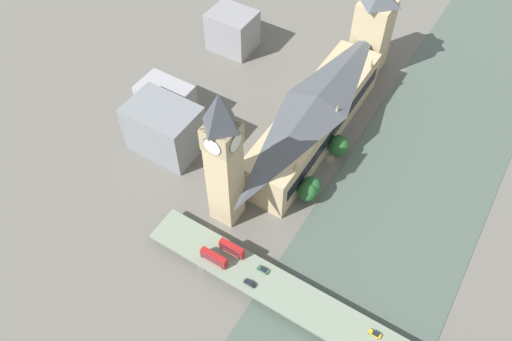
{
  "coord_description": "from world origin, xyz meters",
  "views": [
    {
      "loc": [
        -48.71,
        144.02,
        178.06
      ],
      "look_at": [
        17.99,
        36.94,
        18.87
      ],
      "focal_mm": 35.0,
      "sensor_mm": 36.0,
      "label": 1
    }
  ],
  "objects_px": {
    "clock_tower": "(223,158)",
    "victoria_tower": "(373,30)",
    "road_bridge": "(339,325)",
    "car_southbound_mid": "(250,283)",
    "parliament_hall": "(315,117)",
    "double_decker_bus_mid": "(232,248)",
    "double_decker_bus_rear": "(214,257)",
    "car_northbound_mid": "(375,334)",
    "car_northbound_lead": "(263,270)"
  },
  "relations": [
    {
      "from": "parliament_hall",
      "to": "car_southbound_mid",
      "type": "xyz_separation_m",
      "value": [
        -17.11,
        83.16,
        -6.85
      ]
    },
    {
      "from": "double_decker_bus_mid",
      "to": "double_decker_bus_rear",
      "type": "bearing_deg",
      "value": 61.81
    },
    {
      "from": "car_northbound_lead",
      "to": "road_bridge",
      "type": "bearing_deg",
      "value": 174.21
    },
    {
      "from": "parliament_hall",
      "to": "clock_tower",
      "type": "xyz_separation_m",
      "value": [
        9.99,
        58.17,
        23.77
      ]
    },
    {
      "from": "car_northbound_mid",
      "to": "road_bridge",
      "type": "bearing_deg",
      "value": 13.71
    },
    {
      "from": "parliament_hall",
      "to": "victoria_tower",
      "type": "relative_size",
      "value": 1.9
    },
    {
      "from": "car_northbound_mid",
      "to": "clock_tower",
      "type": "bearing_deg",
      "value": -13.67
    },
    {
      "from": "car_southbound_mid",
      "to": "double_decker_bus_mid",
      "type": "bearing_deg",
      "value": -30.42
    },
    {
      "from": "victoria_tower",
      "to": "car_northbound_lead",
      "type": "relative_size",
      "value": 11.23
    },
    {
      "from": "parliament_hall",
      "to": "car_northbound_mid",
      "type": "height_order",
      "value": "parliament_hall"
    },
    {
      "from": "clock_tower",
      "to": "victoria_tower",
      "type": "height_order",
      "value": "clock_tower"
    },
    {
      "from": "road_bridge",
      "to": "car_southbound_mid",
      "type": "height_order",
      "value": "car_southbound_mid"
    },
    {
      "from": "car_southbound_mid",
      "to": "double_decker_bus_rear",
      "type": "bearing_deg",
      "value": -3.03
    },
    {
      "from": "road_bridge",
      "to": "double_decker_bus_rear",
      "type": "relative_size",
      "value": 14.19
    },
    {
      "from": "parliament_hall",
      "to": "road_bridge",
      "type": "relative_size",
      "value": 0.6
    },
    {
      "from": "parliament_hall",
      "to": "victoria_tower",
      "type": "height_order",
      "value": "victoria_tower"
    },
    {
      "from": "victoria_tower",
      "to": "car_northbound_mid",
      "type": "distance_m",
      "value": 152.83
    },
    {
      "from": "car_northbound_lead",
      "to": "car_northbound_mid",
      "type": "relative_size",
      "value": 1.04
    },
    {
      "from": "clock_tower",
      "to": "double_decker_bus_mid",
      "type": "height_order",
      "value": "clock_tower"
    },
    {
      "from": "parliament_hall",
      "to": "victoria_tower",
      "type": "xyz_separation_m",
      "value": [
        0.06,
        -61.13,
        10.64
      ]
    },
    {
      "from": "road_bridge",
      "to": "car_southbound_mid",
      "type": "xyz_separation_m",
      "value": [
        35.2,
        3.89,
        1.66
      ]
    },
    {
      "from": "parliament_hall",
      "to": "car_southbound_mid",
      "type": "bearing_deg",
      "value": 101.62
    },
    {
      "from": "parliament_hall",
      "to": "car_northbound_mid",
      "type": "bearing_deg",
      "value": 130.22
    },
    {
      "from": "clock_tower",
      "to": "double_decker_bus_mid",
      "type": "xyz_separation_m",
      "value": [
        -13.84,
        17.2,
        -28.56
      ]
    },
    {
      "from": "parliament_hall",
      "to": "double_decker_bus_mid",
      "type": "height_order",
      "value": "parliament_hall"
    },
    {
      "from": "car_southbound_mid",
      "to": "car_northbound_mid",
      "type": "bearing_deg",
      "value": -171.76
    },
    {
      "from": "clock_tower",
      "to": "car_northbound_lead",
      "type": "xyz_separation_m",
      "value": [
        -28.35,
        17.65,
        -30.67
      ]
    },
    {
      "from": "car_northbound_lead",
      "to": "car_northbound_mid",
      "type": "distance_m",
      "value": 46.15
    },
    {
      "from": "road_bridge",
      "to": "double_decker_bus_mid",
      "type": "relative_size",
      "value": 15.22
    },
    {
      "from": "parliament_hall",
      "to": "car_northbound_mid",
      "type": "distance_m",
      "value": 100.14
    },
    {
      "from": "clock_tower",
      "to": "double_decker_bus_mid",
      "type": "relative_size",
      "value": 6.48
    },
    {
      "from": "clock_tower",
      "to": "car_northbound_mid",
      "type": "bearing_deg",
      "value": 166.33
    },
    {
      "from": "double_decker_bus_rear",
      "to": "parliament_hall",
      "type": "bearing_deg",
      "value": -89.89
    },
    {
      "from": "victoria_tower",
      "to": "double_decker_bus_rear",
      "type": "relative_size",
      "value": 4.51
    },
    {
      "from": "double_decker_bus_mid",
      "to": "car_northbound_mid",
      "type": "xyz_separation_m",
      "value": [
        -60.66,
        0.91,
        -2.03
      ]
    },
    {
      "from": "double_decker_bus_rear",
      "to": "car_northbound_mid",
      "type": "bearing_deg",
      "value": -174.7
    },
    {
      "from": "parliament_hall",
      "to": "car_northbound_mid",
      "type": "xyz_separation_m",
      "value": [
        -64.51,
        76.29,
        -6.82
      ]
    },
    {
      "from": "road_bridge",
      "to": "car_northbound_mid",
      "type": "height_order",
      "value": "car_northbound_mid"
    },
    {
      "from": "victoria_tower",
      "to": "car_southbound_mid",
      "type": "bearing_deg",
      "value": 96.78
    },
    {
      "from": "clock_tower",
      "to": "double_decker_bus_rear",
      "type": "distance_m",
      "value": 38.77
    },
    {
      "from": "double_decker_bus_rear",
      "to": "car_northbound_mid",
      "type": "height_order",
      "value": "double_decker_bus_rear"
    },
    {
      "from": "double_decker_bus_mid",
      "to": "car_northbound_mid",
      "type": "bearing_deg",
      "value": 179.14
    },
    {
      "from": "victoria_tower",
      "to": "road_bridge",
      "type": "xyz_separation_m",
      "value": [
        -52.37,
        140.4,
        -19.15
      ]
    },
    {
      "from": "road_bridge",
      "to": "car_northbound_lead",
      "type": "distance_m",
      "value": 34.16
    },
    {
      "from": "clock_tower",
      "to": "car_northbound_lead",
      "type": "relative_size",
      "value": 15.05
    },
    {
      "from": "road_bridge",
      "to": "double_decker_bus_rear",
      "type": "bearing_deg",
      "value": 3.29
    },
    {
      "from": "victoria_tower",
      "to": "double_decker_bus_mid",
      "type": "distance_m",
      "value": 137.43
    },
    {
      "from": "parliament_hall",
      "to": "car_southbound_mid",
      "type": "height_order",
      "value": "parliament_hall"
    },
    {
      "from": "victoria_tower",
      "to": "car_northbound_lead",
      "type": "xyz_separation_m",
      "value": [
        -18.42,
        136.95,
        -17.53
      ]
    },
    {
      "from": "victoria_tower",
      "to": "double_decker_bus_rear",
      "type": "height_order",
      "value": "victoria_tower"
    }
  ]
}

